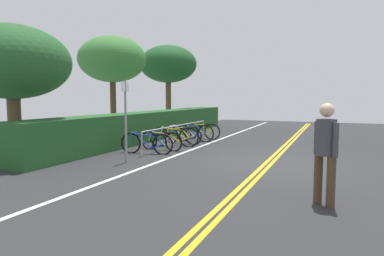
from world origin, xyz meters
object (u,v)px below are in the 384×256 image
object	(u,v)px
bicycle_2	(174,137)
tree_mid	(112,60)
bicycle_1	(161,141)
bicycle_3	(182,135)
bicycle_4	(195,133)
tree_far_right	(168,65)
pedestrian	(326,147)
bike_rack	(178,130)
tree_near_left	(12,63)
bicycle_0	(147,143)
sign_post_near	(126,113)
bicycle_5	(201,131)

from	to	relation	value
bicycle_2	tree_mid	distance (m)	5.53
bicycle_1	bicycle_3	distance (m)	1.70
bicycle_4	tree_far_right	distance (m)	7.29
pedestrian	tree_mid	distance (m)	11.85
bike_rack	tree_near_left	xyz separation A→B (m)	(-4.42, 2.99, 2.14)
tree_near_left	bicycle_0	bearing A→B (deg)	-50.59
tree_far_right	tree_mid	bearing A→B (deg)	175.70
sign_post_near	bike_rack	bearing A→B (deg)	1.57
bicycle_0	bicycle_3	xyz separation A→B (m)	(2.50, -0.06, 0.01)
bicycle_2	tree_far_right	world-z (taller)	tree_far_right
bicycle_0	sign_post_near	world-z (taller)	sign_post_near
tree_far_right	bicycle_3	bearing A→B (deg)	-148.82
sign_post_near	tree_mid	world-z (taller)	tree_mid
bicycle_3	bicycle_4	distance (m)	0.85
bike_rack	bicycle_2	distance (m)	0.43
bicycle_5	tree_mid	bearing A→B (deg)	95.65
bike_rack	pedestrian	xyz separation A→B (m)	(-5.31, -5.17, 0.39)
bicycle_0	tree_mid	xyz separation A→B (m)	(3.72, 3.97, 3.13)
tree_mid	tree_far_right	size ratio (longest dim) A/B	0.95
bicycle_4	tree_near_left	world-z (taller)	tree_near_left
bicycle_2	bicycle_5	distance (m)	2.44
bicycle_3	bike_rack	bearing A→B (deg)	-172.46
bike_rack	bicycle_4	distance (m)	1.30
bicycle_3	pedestrian	distance (m)	7.80
bicycle_3	bicycle_2	bearing A→B (deg)	-175.08
bicycle_0	tree_near_left	distance (m)	4.42
bicycle_1	sign_post_near	size ratio (longest dim) A/B	0.74
sign_post_near	tree_far_right	distance (m)	10.96
pedestrian	tree_far_right	distance (m)	15.03
bicycle_2	sign_post_near	bearing A→B (deg)	-178.44
bicycle_3	bicycle_0	bearing A→B (deg)	178.54
bicycle_2	bicycle_3	distance (m)	0.81
bicycle_5	pedestrian	distance (m)	8.98
sign_post_near	tree_far_right	world-z (taller)	tree_far_right
bicycle_4	tree_far_right	xyz separation A→B (m)	(5.23, 3.85, 3.31)
tree_mid	tree_far_right	world-z (taller)	tree_far_right
bicycle_5	tree_mid	size ratio (longest dim) A/B	0.37
sign_post_near	bicycle_4	bearing A→B (deg)	-0.28
bicycle_0	tree_near_left	world-z (taller)	tree_near_left
sign_post_near	pedestrian	bearing A→B (deg)	-109.56
bicycle_0	bicycle_2	xyz separation A→B (m)	(1.70, -0.13, 0.02)
bicycle_1	tree_mid	distance (m)	5.89
bicycle_3	tree_mid	size ratio (longest dim) A/B	0.38
bicycle_4	bicycle_5	bearing A→B (deg)	1.48
bicycle_2	bicycle_4	distance (m)	1.64
pedestrian	tree_near_left	xyz separation A→B (m)	(0.89, 8.16, 1.75)
bicycle_0	pedestrian	bearing A→B (deg)	-121.60
tree_near_left	tree_far_right	distance (m)	10.98
bicycle_1	bicycle_3	xyz separation A→B (m)	(1.70, 0.02, 0.02)
bicycle_3	pedestrian	size ratio (longest dim) A/B	1.01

